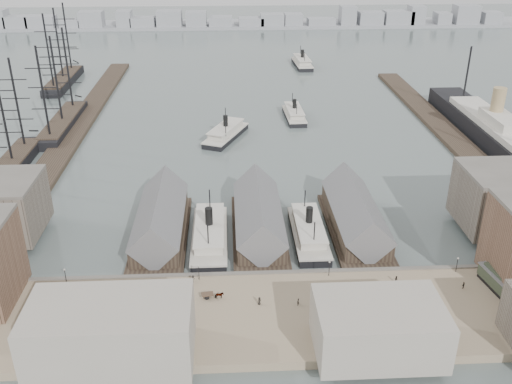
{
  "coord_description": "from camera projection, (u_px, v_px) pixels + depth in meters",
  "views": [
    {
      "loc": [
        -7.61,
        -116.38,
        77.15
      ],
      "look_at": [
        0.0,
        30.0,
        6.0
      ],
      "focal_mm": 40.0,
      "sensor_mm": 36.0,
      "label": 1
    }
  ],
  "objects": [
    {
      "name": "ground",
      "position": [
        262.0,
        268.0,
        138.61
      ],
      "size": [
        900.0,
        900.0,
        0.0
      ],
      "primitive_type": "plane",
      "color": "#4C5857",
      "rests_on": "ground"
    },
    {
      "name": "ferry_shed_east",
      "position": [
        355.0,
        216.0,
        152.96
      ],
      "size": [
        14.0,
        42.0,
        12.6
      ],
      "color": "#2D231C",
      "rests_on": "ground"
    },
    {
      "name": "sailing_ship_mid",
      "position": [
        63.0,
        122.0,
        228.53
      ],
      "size": [
        8.91,
        51.48,
        36.63
      ],
      "color": "black",
      "rests_on": "ground"
    },
    {
      "name": "street_bldg_center",
      "position": [
        378.0,
        328.0,
        107.73
      ],
      "size": [
        24.0,
        16.0,
        10.0
      ],
      "primitive_type": "cube",
      "color": "gray",
      "rests_on": "quay"
    },
    {
      "name": "horse_cart_right",
      "position": [
        345.0,
        304.0,
        121.32
      ],
      "size": [
        4.75,
        2.47,
        1.49
      ],
      "rotation": [
        0.0,
        0.0,
        1.34
      ],
      "color": "black",
      "rests_on": "quay"
    },
    {
      "name": "pedestrian_1",
      "position": [
        106.0,
        304.0,
        120.99
      ],
      "size": [
        1.1,
        1.13,
        1.83
      ],
      "primitive_type": "imported",
      "rotation": [
        0.0,
        0.0,
        0.89
      ],
      "color": "black",
      "rests_on": "quay"
    },
    {
      "name": "lamp_post_near_w",
      "position": [
        199.0,
        269.0,
        129.56
      ],
      "size": [
        0.44,
        0.44,
        3.92
      ],
      "color": "black",
      "rests_on": "quay"
    },
    {
      "name": "quay",
      "position": [
        268.0,
        316.0,
        120.2
      ],
      "size": [
        180.0,
        30.0,
        2.0
      ],
      "primitive_type": "cube",
      "color": "#847259",
      "rests_on": "ground"
    },
    {
      "name": "lamp_post_far_e",
      "position": [
        457.0,
        262.0,
        132.36
      ],
      "size": [
        0.44,
        0.44,
        3.92
      ],
      "color": "black",
      "rests_on": "quay"
    },
    {
      "name": "ocean_steamer",
      "position": [
        493.0,
        130.0,
        214.25
      ],
      "size": [
        14.21,
        103.81,
        20.76
      ],
      "color": "black",
      "rests_on": "ground"
    },
    {
      "name": "ferry_open_far",
      "position": [
        302.0,
        62.0,
        323.24
      ],
      "size": [
        9.68,
        28.11,
        9.9
      ],
      "rotation": [
        0.0,
        0.0,
        0.05
      ],
      "color": "black",
      "rests_on": "ground"
    },
    {
      "name": "pedestrian_8",
      "position": [
        464.0,
        285.0,
        127.27
      ],
      "size": [
        1.0,
        0.9,
        1.63
      ],
      "primitive_type": "imported",
      "rotation": [
        0.0,
        0.0,
        3.79
      ],
      "color": "black",
      "rests_on": "quay"
    },
    {
      "name": "sailing_ship_near",
      "position": [
        6.0,
        170.0,
        185.61
      ],
      "size": [
        8.42,
        58.0,
        34.61
      ],
      "color": "black",
      "rests_on": "ground"
    },
    {
      "name": "pedestrian_10",
      "position": [
        125.0,
        302.0,
        121.66
      ],
      "size": [
        1.01,
        1.02,
        1.78
      ],
      "primitive_type": "imported",
      "rotation": [
        0.0,
        0.0,
        5.49
      ],
      "color": "black",
      "rests_on": "quay"
    },
    {
      "name": "pedestrian_6",
      "position": [
        396.0,
        279.0,
        129.25
      ],
      "size": [
        0.8,
        0.95,
        1.73
      ],
      "primitive_type": "imported",
      "rotation": [
        0.0,
        0.0,
        1.75
      ],
      "color": "black",
      "rests_on": "quay"
    },
    {
      "name": "ferry_open_mid",
      "position": [
        294.0,
        114.0,
        239.98
      ],
      "size": [
        8.29,
        24.92,
        8.81
      ],
      "rotation": [
        0.0,
        0.0,
        0.04
      ],
      "color": "black",
      "rests_on": "ground"
    },
    {
      "name": "lamp_post_near_e",
      "position": [
        329.0,
        266.0,
        130.96
      ],
      "size": [
        0.44,
        0.44,
        3.92
      ],
      "color": "black",
      "rests_on": "quay"
    },
    {
      "name": "horse_cart_center",
      "position": [
        216.0,
        295.0,
        123.88
      ],
      "size": [
        4.98,
        1.87,
        1.62
      ],
      "rotation": [
        0.0,
        0.0,
        1.71
      ],
      "color": "black",
      "rests_on": "quay"
    },
    {
      "name": "ferry_shed_west",
      "position": [
        160.0,
        220.0,
        150.53
      ],
      "size": [
        14.0,
        42.0,
        12.6
      ],
      "color": "#2D231C",
      "rests_on": "ground"
    },
    {
      "name": "far_shore",
      "position": [
        233.0,
        22.0,
        436.99
      ],
      "size": [
        500.0,
        40.0,
        15.72
      ],
      "color": "gray",
      "rests_on": "ground"
    },
    {
      "name": "pedestrian_2",
      "position": [
        193.0,
        279.0,
        129.4
      ],
      "size": [
        1.16,
        1.32,
        1.77
      ],
      "primitive_type": "imported",
      "rotation": [
        0.0,
        0.0,
        1.02
      ],
      "color": "black",
      "rests_on": "quay"
    },
    {
      "name": "ferry_docked_west",
      "position": [
        210.0,
        234.0,
        148.24
      ],
      "size": [
        9.04,
        30.14,
        10.76
      ],
      "color": "black",
      "rests_on": "ground"
    },
    {
      "name": "ferry_shed_center",
      "position": [
        259.0,
        218.0,
        151.74
      ],
      "size": [
        14.0,
        42.0,
        12.6
      ],
      "color": "#2D231C",
      "rests_on": "ground"
    },
    {
      "name": "ferry_docked_east",
      "position": [
        309.0,
        231.0,
        149.97
      ],
      "size": [
        8.38,
        27.93,
        9.98
      ],
      "color": "black",
      "rests_on": "ground"
    },
    {
      "name": "pedestrian_7",
      "position": [
        383.0,
        306.0,
        120.41
      ],
      "size": [
        1.18,
        0.95,
        1.6
      ],
      "primitive_type": "imported",
      "rotation": [
        0.0,
        0.0,
        5.88
      ],
      "color": "black",
      "rests_on": "quay"
    },
    {
      "name": "street_bldg_west",
      "position": [
        111.0,
        332.0,
        104.96
      ],
      "size": [
        30.0,
        16.0,
        12.0
      ],
      "primitive_type": "cube",
      "color": "gray",
      "rests_on": "quay"
    },
    {
      "name": "pedestrian_5",
      "position": [
        298.0,
        302.0,
        121.74
      ],
      "size": [
        0.65,
        0.74,
        1.68
      ],
      "primitive_type": "imported",
      "rotation": [
        0.0,
        0.0,
        4.33
      ],
      "color": "black",
      "rests_on": "quay"
    },
    {
      "name": "horse_cart_left",
      "position": [
        57.0,
        302.0,
        121.98
      ],
      "size": [
        4.74,
        2.45,
        1.43
      ],
      "rotation": [
        0.0,
        0.0,
        1.31
      ],
      "color": "black",
      "rests_on": "quay"
    },
    {
      "name": "sailing_ship_far",
      "position": [
        63.0,
        79.0,
        288.33
      ],
      "size": [
        9.13,
        50.71,
        37.53
      ],
      "color": "black",
      "rests_on": "ground"
    },
    {
      "name": "seawall",
      "position": [
        264.0,
        276.0,
        133.43
      ],
      "size": [
        180.0,
        1.2,
        2.3
      ],
      "primitive_type": "cube",
      "color": "#59544C",
      "rests_on": "ground"
    },
    {
      "name": "ferry_open_near",
      "position": [
        226.0,
        133.0,
        218.2
      ],
      "size": [
        18.42,
        28.39,
        9.78
      ],
      "rotation": [
        0.0,
        0.0,
        -0.41
      ],
      "color": "black",
      "rests_on": "ground"
    },
    {
      "name": "east_wharf",
      "position": [
        447.0,
        133.0,
        222.75
      ],
      "size": [
        10.0,
        180.0,
        1.6
      ],
      "primitive_type": "cube",
      "color": "#2D231C",
      "rests_on": "ground"
    },
    {
      "name": "lamp_post_far_w",
      "position": [
        65.0,
        273.0,
        128.16
      ],
      "size": [
        0.44,
        0.44,
        3.92
      ],
      "color": "black",
      "rests_on": "quay"
    },
    {
      "name": "tram",
      "position": [
        495.0,
        280.0,
        127.13
      ],
      "size": [
        4.23,
        10.6,
        3.67
      ],
      "rotation": [
        0.0,
        0.0,
        0.15
      ],
      "color": "black",
      "rests_on": "quay"
    },
    {
      "name": "pedestrian_4",
      "position": [
        259.0,
        301.0,
        121.96
      ],
      "size": [
        0.98,
        1.05,
        1.8
      ],
      "primitive_type": "imported",
      "rotation": [
        0.0,
        0.0,
        0.94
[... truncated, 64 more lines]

